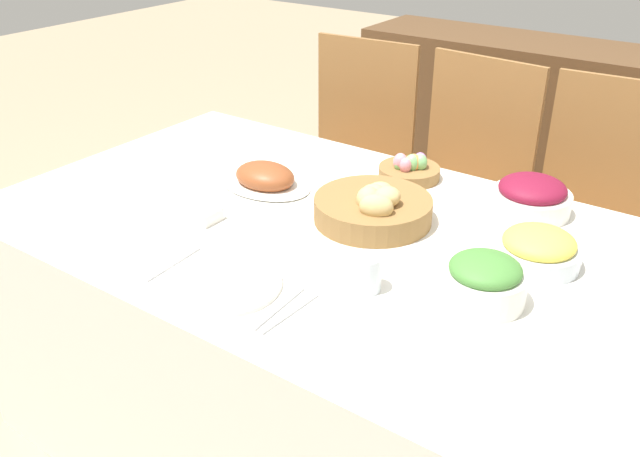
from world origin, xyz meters
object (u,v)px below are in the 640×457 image
(chair_far_left, at_px, (350,161))
(sideboard, at_px, (514,132))
(dinner_plate, at_px, (223,284))
(knife, at_px, (279,308))
(beet_salad_bowl, at_px, (531,196))
(butter_dish, at_px, (199,212))
(chair_far_center, at_px, (459,189))
(green_salad_bowl, at_px, (484,280))
(bread_basket, at_px, (373,208))
(spoon, at_px, (290,313))
(pineapple_bowl, at_px, (538,249))
(ham_platter, at_px, (265,178))
(fork, at_px, (174,264))
(egg_basket, at_px, (410,169))
(drinking_cup, at_px, (366,273))
(chair_far_right, at_px, (593,224))

(chair_far_left, relative_size, sideboard, 0.66)
(dinner_plate, bearing_deg, knife, 0.00)
(beet_salad_bowl, relative_size, dinner_plate, 0.80)
(chair_far_left, relative_size, butter_dish, 8.49)
(chair_far_center, xyz_separation_m, knife, (0.13, -1.19, 0.21))
(green_salad_bowl, distance_m, beet_salad_bowl, 0.46)
(chair_far_left, xyz_separation_m, bread_basket, (0.55, -0.74, 0.25))
(sideboard, xyz_separation_m, spoon, (0.31, -2.14, 0.31))
(spoon, bearing_deg, pineapple_bowl, 58.05)
(butter_dish, bearing_deg, ham_platter, 87.21)
(chair_far_center, xyz_separation_m, fork, (-0.17, -1.19, 0.21))
(chair_far_center, distance_m, ham_platter, 0.82)
(egg_basket, height_order, green_salad_bowl, green_salad_bowl)
(chair_far_left, bearing_deg, egg_basket, -46.40)
(knife, xyz_separation_m, drinking_cup, (0.10, 0.17, 0.04))
(chair_far_right, bearing_deg, chair_far_center, 177.55)
(sideboard, distance_m, knife, 2.18)
(egg_basket, relative_size, knife, 1.02)
(chair_far_center, height_order, dinner_plate, chair_far_center)
(chair_far_left, xyz_separation_m, butter_dish, (0.18, -0.99, 0.23))
(ham_platter, height_order, beet_salad_bowl, beet_salad_bowl)
(knife, relative_size, butter_dish, 1.51)
(bread_basket, height_order, fork, bread_basket)
(fork, bearing_deg, green_salad_bowl, 20.03)
(chair_far_left, distance_m, dinner_plate, 1.29)
(chair_far_left, distance_m, chair_far_center, 0.46)
(spoon, bearing_deg, dinner_plate, -176.95)
(chair_far_center, relative_size, green_salad_bowl, 5.56)
(egg_basket, height_order, spoon, egg_basket)
(spoon, bearing_deg, green_salad_bowl, 45.31)
(chair_far_right, height_order, green_salad_bowl, chair_far_right)
(sideboard, xyz_separation_m, beet_salad_bowl, (0.54, -1.42, 0.35))
(chair_far_right, distance_m, pineapple_bowl, 0.75)
(drinking_cup, distance_m, butter_dish, 0.53)
(chair_far_right, relative_size, ham_platter, 3.48)
(sideboard, relative_size, spoon, 8.52)
(chair_far_center, distance_m, spoon, 1.22)
(chair_far_left, distance_m, bread_basket, 0.96)
(sideboard, distance_m, beet_salad_bowl, 1.56)
(pineapple_bowl, bearing_deg, spoon, -125.00)
(chair_far_left, distance_m, butter_dish, 1.03)
(green_salad_bowl, relative_size, knife, 1.01)
(butter_dish, bearing_deg, chair_far_right, 52.62)
(egg_basket, bearing_deg, fork, -105.32)
(sideboard, bearing_deg, bread_basket, -82.03)
(dinner_plate, xyz_separation_m, drinking_cup, (0.26, 0.17, 0.04))
(chair_far_left, distance_m, pineapple_bowl, 1.22)
(beet_salad_bowl, distance_m, dinner_plate, 0.83)
(chair_far_center, distance_m, knife, 1.21)
(sideboard, xyz_separation_m, egg_basket, (0.18, -1.41, 0.34))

